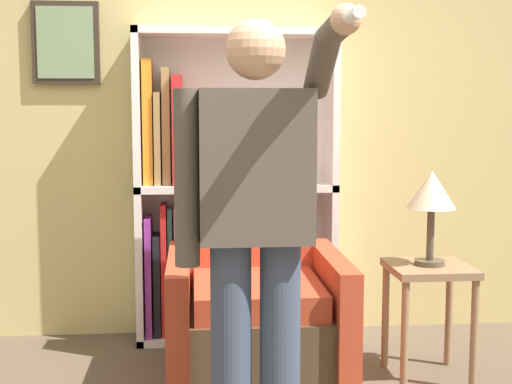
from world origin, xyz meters
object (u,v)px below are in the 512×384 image
Objects in this scene: bookcase at (213,193)px; table_lamp at (432,194)px; person_standing at (255,219)px; side_table at (429,288)px; armchair at (255,307)px.

table_lamp is (1.03, -0.72, 0.07)m from bookcase.
bookcase is 1.26m from table_lamp.
side_table is at bearing 40.99° from person_standing.
side_table is at bearing -0.43° from armchair.
bookcase is 1.08× the size of person_standing.
bookcase reaches higher than side_table.
bookcase is 1.53m from person_standing.
bookcase is at bearing 145.14° from table_lamp.
bookcase is 1.42× the size of armchair.
table_lamp is at bearing -34.86° from bookcase.
table_lamp is (0.00, -0.00, 0.46)m from side_table.
bookcase is 3.83× the size of table_lamp.
bookcase is at bearing 94.09° from person_standing.
person_standing is 1.22m from table_lamp.
table_lamp is (0.92, 0.80, -0.02)m from person_standing.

